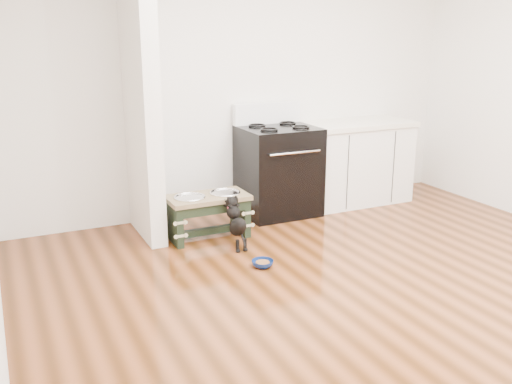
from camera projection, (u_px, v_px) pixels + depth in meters
name	position (u px, v px, depth m)	size (l,w,h in m)	color
ground	(385.00, 301.00, 4.11)	(5.00, 5.00, 0.00)	#40200B
room_shell	(401.00, 72.00, 3.66)	(5.00, 5.00, 5.00)	silver
partition_wall	(141.00, 92.00, 5.08)	(0.15, 0.80, 2.70)	silver
oven_range	(278.00, 169.00, 5.95)	(0.76, 0.69, 1.14)	black
cabinet_run	(355.00, 162.00, 6.38)	(1.24, 0.64, 0.91)	silver
dog_feeder	(208.00, 208.00, 5.28)	(0.75, 0.40, 0.43)	black
puppy	(236.00, 221.00, 5.05)	(0.13, 0.38, 0.46)	black
floor_bowl	(263.00, 264.00, 4.69)	(0.23, 0.23, 0.06)	navy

